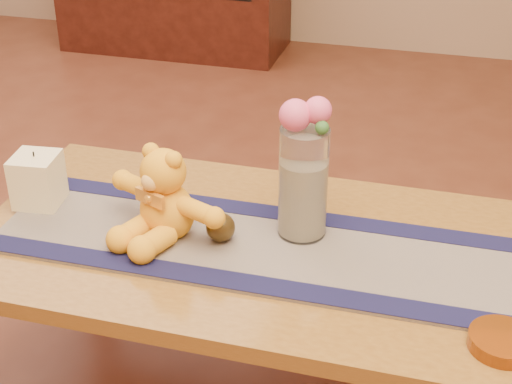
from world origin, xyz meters
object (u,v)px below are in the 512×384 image
(teddy_bear, at_px, (166,193))
(bronze_ball, at_px, (221,227))
(amber_dish, at_px, (502,342))
(glass_vase, at_px, (303,183))
(pillar_candle, at_px, (38,180))

(teddy_bear, xyz_separation_m, bronze_ball, (0.13, 0.00, -0.07))
(teddy_bear, relative_size, amber_dish, 2.39)
(teddy_bear, relative_size, glass_vase, 1.16)
(teddy_bear, height_order, glass_vase, glass_vase)
(pillar_candle, xyz_separation_m, bronze_ball, (0.48, -0.04, -0.03))
(bronze_ball, xyz_separation_m, amber_dish, (0.61, -0.20, -0.03))
(bronze_ball, relative_size, amber_dish, 0.52)
(pillar_candle, relative_size, bronze_ball, 1.90)
(teddy_bear, bearing_deg, pillar_candle, -165.26)
(glass_vase, relative_size, bronze_ball, 3.91)
(bronze_ball, bearing_deg, teddy_bear, -179.69)
(glass_vase, relative_size, amber_dish, 2.05)
(pillar_candle, distance_m, bronze_ball, 0.48)
(teddy_bear, height_order, amber_dish, teddy_bear)
(pillar_candle, distance_m, amber_dish, 1.12)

